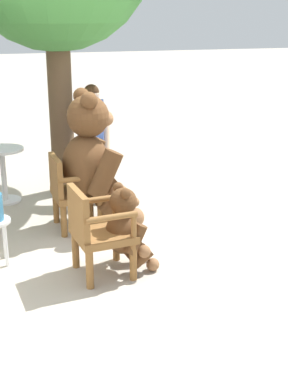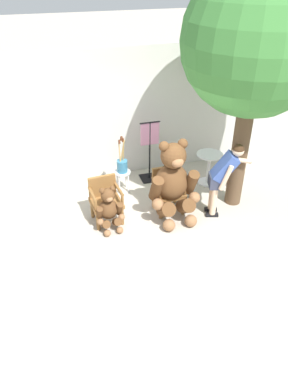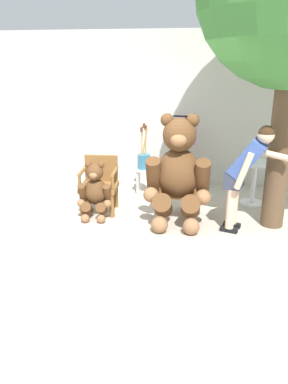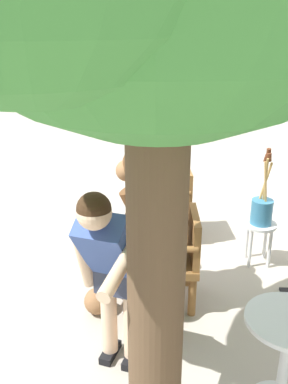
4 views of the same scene
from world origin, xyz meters
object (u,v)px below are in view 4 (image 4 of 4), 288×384
wooden_chair_left (172,201)px  wooden_chair_right (174,255)px  teddy_bear_large (145,223)px  person_visitor (111,265)px  white_stool (259,232)px  round_side_table (286,354)px  brush_bucket (262,208)px  teddy_bear_small (147,204)px

wooden_chair_left → wooden_chair_right: same height
wooden_chair_right → teddy_bear_large: 0.41m
teddy_bear_large → person_visitor: teddy_bear_large is taller
teddy_bear_large → white_stool: size_ratio=3.44×
wooden_chair_left → white_stool: bearing=58.6°
teddy_bear_large → round_side_table: teddy_bear_large is taller
teddy_bear_large → white_stool: (-0.69, 1.17, -0.42)m
white_stool → brush_bucket: brush_bucket is taller
teddy_bear_large → person_visitor: size_ratio=1.06×
teddy_bear_large → white_stool: 1.42m
wooden_chair_right → white_stool: 1.14m
teddy_bear_small → person_visitor: person_visitor is taller
wooden_chair_left → brush_bucket: bearing=58.7°
wooden_chair_right → person_visitor: 1.10m
white_stool → round_side_table: bearing=-7.0°
wooden_chair_right → teddy_bear_small: (-1.23, -0.29, -0.04)m
wooden_chair_left → wooden_chair_right: (1.23, 0.00, 0.00)m
teddy_bear_small → white_stool: (0.54, 1.19, -0.07)m
person_visitor → teddy_bear_large: bearing=168.5°
wooden_chair_right → teddy_bear_large: bearing=-89.2°
wooden_chair_right → person_visitor: size_ratio=0.57×
wooden_chair_right → teddy_bear_large: (0.00, -0.27, 0.31)m
wooden_chair_left → wooden_chair_right: bearing=0.0°
teddy_bear_small → round_side_table: bearing=21.7°
round_side_table → wooden_chair_left: bearing=-164.5°
person_visitor → white_stool: 2.16m
teddy_bear_large → person_visitor: 0.93m
teddy_bear_large → round_side_table: bearing=38.5°
person_visitor → white_stool: (-1.59, 1.35, -0.54)m
wooden_chair_left → round_side_table: (2.42, 0.67, -0.01)m
white_stool → person_visitor: bearing=-40.4°
wooden_chair_left → wooden_chair_right: size_ratio=1.00×
teddy_bear_large → teddy_bear_small: 1.28m
wooden_chair_right → round_side_table: (1.18, 0.67, -0.01)m
wooden_chair_right → person_visitor: (0.91, -0.45, 0.44)m
person_visitor → round_side_table: bearing=76.2°
wooden_chair_left → teddy_bear_large: size_ratio=0.54×
person_visitor → white_stool: person_visitor is taller
white_stool → brush_bucket: size_ratio=0.57×
teddy_bear_large → teddy_bear_small: teddy_bear_large is taller
round_side_table → person_visitor: bearing=-103.8°
teddy_bear_large → white_stool: bearing=120.5°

